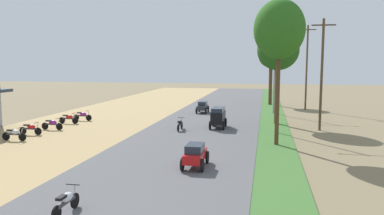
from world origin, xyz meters
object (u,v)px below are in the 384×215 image
(parked_motorbike_fifth, at_px, (52,124))
(streetlamp_near, at_px, (277,79))
(parked_motorbike_seventh, at_px, (83,115))
(car_sedan_charcoal, at_px, (203,106))
(median_tree_second, at_px, (278,51))
(parked_motorbike_sixth, at_px, (69,118))
(utility_pole_near, at_px, (322,73))
(car_sedan_red, at_px, (195,154))
(median_tree_nearest, at_px, (279,30))
(parked_motorbike_fourth, at_px, (31,128))
(streetlamp_mid, at_px, (274,71))
(utility_pole_far, at_px, (307,66))
(car_van_black, at_px, (218,116))
(median_tree_third, at_px, (271,57))
(parked_motorbike_third, at_px, (14,134))
(motorbike_ahead_second, at_px, (66,201))
(motorbike_ahead_third, at_px, (180,124))

(parked_motorbike_fifth, bearing_deg, streetlamp_near, 7.42)
(parked_motorbike_seventh, height_order, streetlamp_near, streetlamp_near)
(parked_motorbike_fifth, bearing_deg, car_sedan_charcoal, 51.18)
(parked_motorbike_seventh, distance_m, median_tree_second, 18.39)
(parked_motorbike_sixth, distance_m, utility_pole_near, 21.44)
(median_tree_second, height_order, car_sedan_red, median_tree_second)
(median_tree_nearest, bearing_deg, car_sedan_charcoal, 116.72)
(parked_motorbike_fourth, xyz_separation_m, utility_pole_near, (21.15, 6.37, 3.99))
(parked_motorbike_seventh, distance_m, streetlamp_mid, 19.60)
(parked_motorbike_seventh, height_order, car_sedan_charcoal, car_sedan_charcoal)
(utility_pole_far, bearing_deg, parked_motorbike_seventh, -148.21)
(median_tree_nearest, xyz_separation_m, car_van_black, (-4.48, 5.40, -6.35))
(car_van_black, bearing_deg, parked_motorbike_sixth, -178.92)
(parked_motorbike_fourth, bearing_deg, streetlamp_near, 14.06)
(median_tree_nearest, distance_m, utility_pole_near, 7.72)
(car_van_black, bearing_deg, parked_motorbike_fourth, -157.30)
(car_van_black, bearing_deg, parked_motorbike_seventh, 172.83)
(parked_motorbike_fourth, relative_size, parked_motorbike_seventh, 1.00)
(median_tree_second, distance_m, streetlamp_mid, 7.02)
(median_tree_nearest, bearing_deg, median_tree_third, 90.44)
(streetlamp_near, bearing_deg, parked_motorbike_sixth, 177.33)
(parked_motorbike_seventh, xyz_separation_m, car_van_black, (12.69, -1.60, 0.47))
(parked_motorbike_fourth, xyz_separation_m, parked_motorbike_seventh, (0.48, 7.10, 0.00))
(utility_pole_near, bearing_deg, car_sedan_charcoal, 142.80)
(car_sedan_charcoal, bearing_deg, utility_pole_near, -37.20)
(parked_motorbike_third, bearing_deg, median_tree_nearest, 7.30)
(utility_pole_near, height_order, car_van_black, utility_pole_near)
(car_sedan_red, height_order, motorbike_ahead_second, car_sedan_red)
(median_tree_third, xyz_separation_m, car_van_black, (-4.29, -18.68, -5.05))
(parked_motorbike_third, height_order, motorbike_ahead_third, motorbike_ahead_third)
(parked_motorbike_fifth, relative_size, car_sedan_red, 0.80)
(median_tree_nearest, relative_size, utility_pole_near, 1.06)
(median_tree_third, bearing_deg, streetlamp_near, -89.22)
(streetlamp_near, bearing_deg, parked_motorbike_seventh, 171.22)
(parked_motorbike_fourth, distance_m, median_tree_second, 20.72)
(parked_motorbike_sixth, distance_m, median_tree_second, 18.98)
(parked_motorbike_fifth, bearing_deg, median_tree_third, 52.24)
(car_van_black, bearing_deg, streetlamp_near, -13.17)
(parked_motorbike_sixth, distance_m, car_van_black, 13.06)
(car_van_black, bearing_deg, median_tree_nearest, -50.36)
(parked_motorbike_seventh, height_order, streetlamp_mid, streetlamp_mid)
(parked_motorbike_seventh, bearing_deg, median_tree_second, 5.48)
(streetlamp_near, height_order, car_sedan_red, streetlamp_near)
(streetlamp_mid, bearing_deg, streetlamp_near, -90.00)
(parked_motorbike_third, height_order, parked_motorbike_fifth, same)
(utility_pole_far, bearing_deg, motorbike_ahead_second, -108.69)
(median_tree_nearest, bearing_deg, parked_motorbike_fourth, -179.66)
(median_tree_third, bearing_deg, car_sedan_red, -97.48)
(parked_motorbike_third, distance_m, streetlamp_mid, 25.19)
(median_tree_third, relative_size, streetlamp_near, 1.08)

